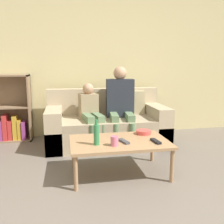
{
  "coord_description": "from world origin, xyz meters",
  "views": [
    {
      "loc": [
        -0.52,
        -1.29,
        1.16
      ],
      "look_at": [
        0.04,
        1.7,
        0.58
      ],
      "focal_mm": 40.0,
      "sensor_mm": 36.0,
      "label": 1
    }
  ],
  "objects": [
    {
      "name": "coffee_table",
      "position": [
        0.02,
        1.18,
        0.34
      ],
      "size": [
        1.03,
        0.65,
        0.37
      ],
      "color": "#A87F56",
      "rests_on": "ground_plane"
    },
    {
      "name": "tv_remote_1",
      "position": [
        0.38,
        1.05,
        0.38
      ],
      "size": [
        0.07,
        0.17,
        0.02
      ],
      "rotation": [
        0.0,
        0.0,
        0.12
      ],
      "color": "black",
      "rests_on": "coffee_table"
    },
    {
      "name": "wall_back",
      "position": [
        0.0,
        2.84,
        1.3
      ],
      "size": [
        12.0,
        0.06,
        2.6
      ],
      "color": "beige",
      "rests_on": "ground_plane"
    },
    {
      "name": "bottle",
      "position": [
        -0.23,
        1.08,
        0.48
      ],
      "size": [
        0.06,
        0.06,
        0.26
      ],
      "color": "#33844C",
      "rests_on": "coffee_table"
    },
    {
      "name": "snack_bowl",
      "position": [
        0.35,
        1.37,
        0.39
      ],
      "size": [
        0.17,
        0.17,
        0.05
      ],
      "color": "#DB4C47",
      "rests_on": "coffee_table"
    },
    {
      "name": "person_adult",
      "position": [
        0.26,
        2.2,
        0.64
      ],
      "size": [
        0.41,
        0.63,
        1.13
      ],
      "rotation": [
        0.0,
        0.0,
        -0.09
      ],
      "color": "#66845B",
      "rests_on": "ground_plane"
    },
    {
      "name": "couch",
      "position": [
        0.07,
        2.27,
        0.27
      ],
      "size": [
        1.73,
        0.86,
        0.79
      ],
      "color": "tan",
      "rests_on": "ground_plane"
    },
    {
      "name": "bookshelf",
      "position": [
        -1.43,
        2.69,
        0.37
      ],
      "size": [
        0.72,
        0.28,
        1.01
      ],
      "color": "#8E7051",
      "rests_on": "ground_plane"
    },
    {
      "name": "person_child",
      "position": [
        -0.18,
        2.15,
        0.51
      ],
      "size": [
        0.34,
        0.63,
        0.9
      ],
      "rotation": [
        0.0,
        0.0,
        0.16
      ],
      "color": "#66845B",
      "rests_on": "ground_plane"
    },
    {
      "name": "cup_near",
      "position": [
        -0.06,
        1.02,
        0.42
      ],
      "size": [
        0.08,
        0.08,
        0.1
      ],
      "color": "pink",
      "rests_on": "coffee_table"
    },
    {
      "name": "tv_remote_0",
      "position": [
        0.05,
        1.11,
        0.38
      ],
      "size": [
        0.09,
        0.18,
        0.02
      ],
      "rotation": [
        0.0,
        0.0,
        0.27
      ],
      "color": "#47474C",
      "rests_on": "coffee_table"
    }
  ]
}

